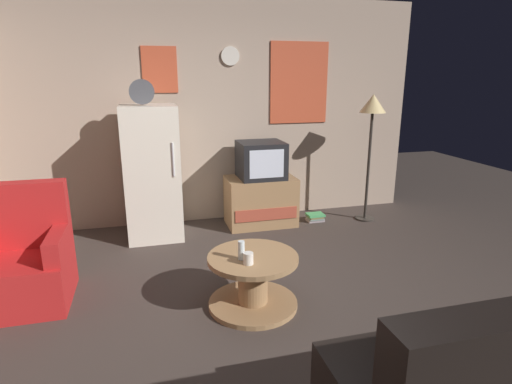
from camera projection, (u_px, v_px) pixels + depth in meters
ground_plane at (272, 316)px, 3.25m from camera, size 12.00×12.00×0.00m
wall_with_art at (216, 112)px, 5.16m from camera, size 5.20×0.12×2.72m
fridge at (152, 173)px, 4.67m from camera, size 0.60×0.62×1.77m
tv_stand at (261, 201)px, 5.18m from camera, size 0.84×0.53×0.60m
crt_tv at (261, 160)px, 5.04m from camera, size 0.54×0.51×0.44m
standing_lamp at (372, 114)px, 5.07m from camera, size 0.32×0.32×1.59m
coffee_table at (253, 281)px, 3.33m from camera, size 0.72×0.72×0.44m
wine_glass at (241, 250)px, 3.19m from camera, size 0.05×0.05×0.15m
mug_ceramic_white at (248, 258)px, 3.12m from camera, size 0.08×0.08×0.09m
armchair at (25, 262)px, 3.39m from camera, size 0.68×0.68×0.96m
book_stack at (315, 217)px, 5.35m from camera, size 0.21×0.17×0.10m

